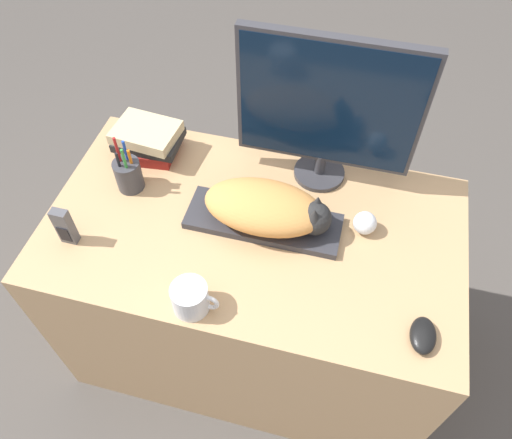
{
  "coord_description": "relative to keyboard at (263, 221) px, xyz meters",
  "views": [
    {
      "loc": [
        0.24,
        -0.51,
        1.96
      ],
      "look_at": [
        0.01,
        0.34,
        0.83
      ],
      "focal_mm": 35.0,
      "sensor_mm": 36.0,
      "label": 1
    }
  ],
  "objects": [
    {
      "name": "keyboard",
      "position": [
        0.0,
        0.0,
        0.0
      ],
      "size": [
        0.46,
        0.16,
        0.02
      ],
      "color": "#2D2D33",
      "rests_on": "desk"
    },
    {
      "name": "desk",
      "position": [
        -0.03,
        -0.02,
        -0.39
      ],
      "size": [
        1.26,
        0.72,
        0.77
      ],
      "color": "tan",
      "rests_on": "ground_plane"
    },
    {
      "name": "baseball",
      "position": [
        0.29,
        0.05,
        0.02
      ],
      "size": [
        0.07,
        0.07,
        0.07
      ],
      "color": "silver",
      "rests_on": "desk"
    },
    {
      "name": "book_stack",
      "position": [
        -0.45,
        0.2,
        0.04
      ],
      "size": [
        0.22,
        0.17,
        0.11
      ],
      "color": "maroon",
      "rests_on": "desk"
    },
    {
      "name": "ground_plane",
      "position": [
        -0.03,
        -0.38,
        -0.78
      ],
      "size": [
        12.0,
        12.0,
        0.0
      ],
      "primitive_type": "plane",
      "color": "#4C4742"
    },
    {
      "name": "pen_cup",
      "position": [
        -0.45,
        0.04,
        0.04
      ],
      "size": [
        0.08,
        0.08,
        0.2
      ],
      "color": "#38383D",
      "rests_on": "desk"
    },
    {
      "name": "phone",
      "position": [
        -0.53,
        -0.2,
        0.05
      ],
      "size": [
        0.05,
        0.03,
        0.13
      ],
      "color": "#4C4C51",
      "rests_on": "desk"
    },
    {
      "name": "monitor",
      "position": [
        0.13,
        0.24,
        0.26
      ],
      "size": [
        0.53,
        0.16,
        0.5
      ],
      "color": "#333338",
      "rests_on": "desk"
    },
    {
      "name": "computer_mouse",
      "position": [
        0.48,
        -0.26,
        0.01
      ],
      "size": [
        0.07,
        0.11,
        0.04
      ],
      "color": "black",
      "rests_on": "desk"
    },
    {
      "name": "coffee_mug",
      "position": [
        -0.12,
        -0.32,
        0.03
      ],
      "size": [
        0.13,
        0.1,
        0.09
      ],
      "color": "silver",
      "rests_on": "desk"
    },
    {
      "name": "cat",
      "position": [
        0.02,
        -0.0,
        0.07
      ],
      "size": [
        0.38,
        0.2,
        0.12
      ],
      "color": "#D18C47",
      "rests_on": "keyboard"
    }
  ]
}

